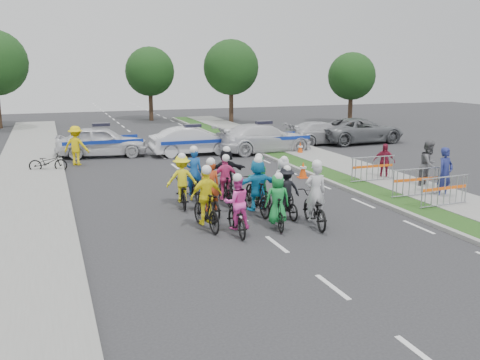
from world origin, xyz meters
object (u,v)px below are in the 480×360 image
object	(u,v)px
cone_0	(303,170)
tree_2	(352,76)
rider_5	(257,190)
rider_3	(206,205)
police_car_1	(193,141)
barrier_1	(416,184)
tree_1	(231,67)
spectator_0	(445,173)
cone_1	(300,149)
police_car_0	(102,141)
spectator_2	(384,162)
rider_7	(283,186)
tree_4	(150,72)
rider_2	(236,212)
rider_10	(182,186)
rider_8	(258,185)
barrier_0	(444,193)
civilian_suv	(360,131)
police_car_2	(264,138)
barrier_2	(373,170)
rider_11	(226,176)
rider_9	(225,185)
rider_4	(286,197)
spectator_1	(429,165)
rider_0	(314,204)
civilian_sedan	(322,133)
rider_6	(210,197)
parked_bike	(48,162)
marshal_hiviz	(76,146)
rider_1	(277,207)
rider_12	(194,182)

from	to	relation	value
cone_0	tree_2	xyz separation A→B (m)	(13.44, 18.40, 3.49)
cone_0	rider_5	bearing A→B (deg)	-130.22
rider_3	police_car_1	world-z (taller)	rider_3
barrier_1	tree_1	bearing A→B (deg)	85.15
tree_1	spectator_0	bearing A→B (deg)	-92.70
spectator_0	cone_1	world-z (taller)	spectator_0
police_car_0	spectator_2	world-z (taller)	police_car_0
rider_7	tree_4	distance (m)	30.59
rider_3	rider_2	bearing A→B (deg)	126.56
rider_10	cone_0	world-z (taller)	rider_10
rider_8	cone_1	size ratio (longest dim) A/B	2.60
rider_8	barrier_0	size ratio (longest dim) A/B	0.91
police_car_1	civilian_suv	world-z (taller)	civilian_suv
police_car_2	barrier_2	distance (m)	8.91
rider_11	cone_1	world-z (taller)	rider_11
spectator_0	rider_9	bearing A→B (deg)	153.44
rider_4	civilian_suv	distance (m)	17.63
barrier_0	barrier_1	world-z (taller)	same
spectator_1	barrier_0	bearing A→B (deg)	-147.23
rider_0	civilian_sedan	world-z (taller)	rider_0
rider_6	civilian_suv	bearing A→B (deg)	-137.07
parked_bike	rider_11	bearing A→B (deg)	-130.08
spectator_2	tree_2	world-z (taller)	tree_2
rider_8	marshal_hiviz	xyz separation A→B (m)	(-5.46, 9.85, 0.28)
marshal_hiviz	barrier_1	xyz separation A→B (m)	(11.06, -11.11, -0.39)
rider_0	barrier_0	xyz separation A→B (m)	(4.97, 0.25, -0.11)
spectator_2	parked_bike	world-z (taller)	spectator_2
cone_1	tree_2	bearing A→B (deg)	49.89
rider_2	rider_5	xyz separation A→B (m)	(1.29, 1.68, 0.14)
rider_1	rider_8	size ratio (longest dim) A/B	0.94
tree_1	rider_0	bearing A→B (deg)	-104.16
rider_11	barrier_1	world-z (taller)	rider_11
rider_5	marshal_hiviz	size ratio (longest dim) A/B	1.02
rider_5	cone_0	size ratio (longest dim) A/B	2.76
rider_5	police_car_2	xyz separation A→B (m)	(4.98, 11.57, -0.02)
barrier_2	spectator_2	bearing A→B (deg)	28.73
rider_5	tree_4	bearing A→B (deg)	-98.88
police_car_1	spectator_2	world-z (taller)	spectator_2
rider_6	spectator_2	bearing A→B (deg)	-161.74
rider_10	barrier_0	world-z (taller)	rider_10
marshal_hiviz	tree_2	bearing A→B (deg)	-123.60
rider_5	marshal_hiviz	xyz separation A→B (m)	(-4.93, 11.12, 0.14)
rider_4	tree_4	xyz separation A→B (m)	(1.67, 31.64, 3.52)
rider_11	barrier_2	distance (m)	6.31
rider_8	barrier_0	world-z (taller)	rider_8
rider_2	marshal_hiviz	bearing A→B (deg)	-69.98
rider_3	tree_1	bearing A→B (deg)	-117.22
police_car_0	tree_2	distance (m)	23.35
rider_6	rider_7	distance (m)	2.70
rider_10	rider_12	xyz separation A→B (m)	(0.64, 0.87, -0.08)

